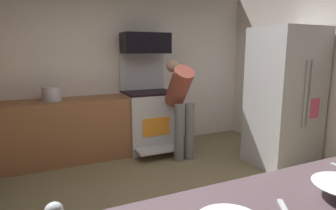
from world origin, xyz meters
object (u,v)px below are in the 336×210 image
(oven_range, at_px, (148,118))
(stock_pot, at_px, (52,94))
(person_cook, at_px, (180,100))
(refrigerator, at_px, (284,98))
(microwave, at_px, (145,43))

(oven_range, bearing_deg, stock_pot, 179.55)
(person_cook, bearing_deg, refrigerator, -34.67)
(microwave, xyz_separation_m, stock_pot, (-1.43, -0.08, -0.71))
(refrigerator, bearing_deg, oven_range, 137.40)
(stock_pot, bearing_deg, microwave, 3.20)
(microwave, relative_size, refrigerator, 0.39)
(stock_pot, bearing_deg, oven_range, -0.45)
(microwave, height_order, stock_pot, microwave)
(microwave, distance_m, person_cook, 1.10)
(refrigerator, distance_m, person_cook, 1.45)
(oven_range, height_order, person_cook, oven_range)
(refrigerator, relative_size, person_cook, 1.29)
(microwave, distance_m, stock_pot, 1.60)
(stock_pot, bearing_deg, refrigerator, -25.30)
(oven_range, height_order, stock_pot, oven_range)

